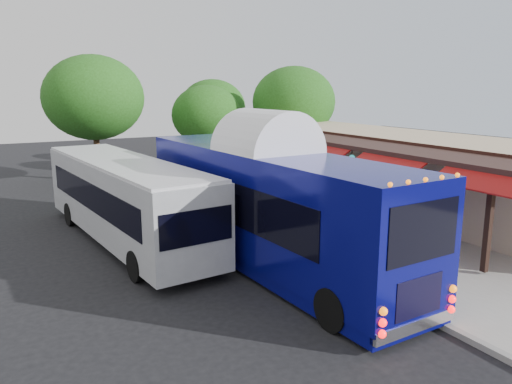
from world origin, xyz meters
TOP-DOWN VIEW (x-y plane):
  - ground at (0.00, 0.00)m, footprint 90.00×90.00m
  - sidewalk at (5.00, 4.00)m, footprint 10.00×40.00m
  - curb at (0.05, 4.00)m, footprint 0.20×40.00m
  - station_shelter at (8.38, 4.00)m, footprint 8.15×20.00m
  - coach_bus at (-1.45, 0.39)m, footprint 3.38×12.86m
  - city_bus at (-4.94, 5.13)m, footprint 3.68×11.93m
  - ped_a at (0.60, 4.64)m, footprint 0.77×0.72m
  - ped_b at (3.40, -1.75)m, footprint 0.98×0.89m
  - ped_c at (0.60, 6.88)m, footprint 1.15×0.88m
  - ped_d at (1.19, 6.25)m, footprint 1.13×1.00m
  - sign_board at (3.28, 1.49)m, footprint 0.18×0.55m
  - tree_left at (3.94, 17.90)m, footprint 4.66×4.66m
  - tree_mid at (6.14, 21.85)m, footprint 5.02×5.02m
  - tree_right at (9.44, 15.62)m, footprint 5.65×5.65m
  - tree_far at (-3.24, 18.47)m, footprint 6.07×6.07m

SIDE VIEW (x-z plane):
  - ground at x=0.00m, z-range 0.00..0.00m
  - sidewalk at x=5.00m, z-range 0.00..0.15m
  - curb at x=0.05m, z-range -0.01..0.15m
  - ped_d at x=1.19m, z-range 0.15..1.67m
  - ped_b at x=3.40m, z-range 0.15..1.80m
  - sign_board at x=3.28m, z-range 0.37..1.60m
  - ped_a at x=0.60m, z-range 0.15..1.92m
  - ped_c at x=0.60m, z-range 0.15..1.97m
  - city_bus at x=-4.94m, z-range 0.17..3.32m
  - station_shelter at x=8.38m, z-range 0.05..3.65m
  - coach_bus at x=-1.45m, z-range 0.15..4.23m
  - tree_left at x=3.94m, z-range 0.99..6.96m
  - tree_mid at x=6.14m, z-range 1.07..7.49m
  - tree_right at x=9.44m, z-range 1.21..8.44m
  - tree_far at x=-3.24m, z-range 1.30..9.07m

